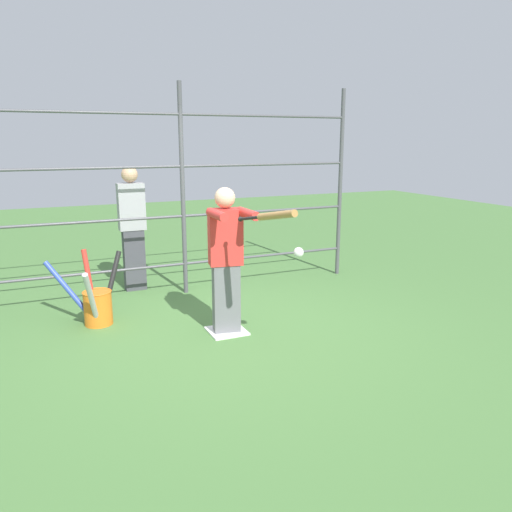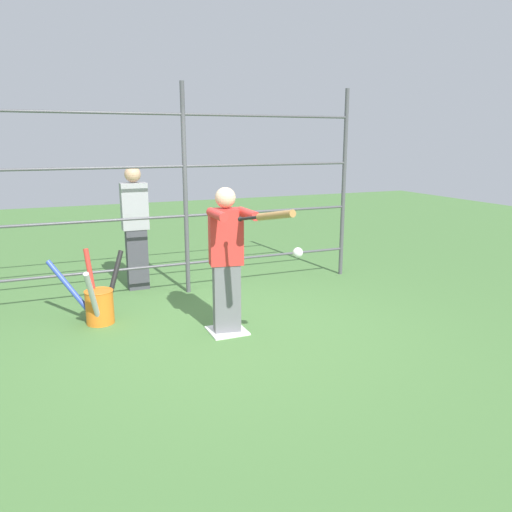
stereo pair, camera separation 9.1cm
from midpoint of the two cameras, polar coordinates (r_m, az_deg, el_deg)
ground_plane at (r=5.58m, az=-2.84°, el=-8.62°), size 24.00×24.00×0.00m
home_plate at (r=5.57m, az=-2.84°, el=-8.52°), size 0.40×0.40×0.02m
fence_backstop at (r=6.74m, az=-7.70°, el=7.34°), size 5.00×0.06×2.80m
batter at (r=5.31m, az=-2.89°, el=-0.03°), size 0.40×0.58×1.59m
baseball_bat_swinging at (r=4.38m, az=2.25°, el=4.61°), size 0.19×0.90×0.22m
softball_in_flight at (r=4.64m, az=5.36°, el=0.39°), size 0.10×0.10×0.10m
bat_bucket at (r=6.01m, az=-17.20°, el=-5.11°), size 0.90×0.94×0.85m
bystander_behind_fence at (r=7.11m, az=-13.26°, el=3.32°), size 0.36×0.22×1.72m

